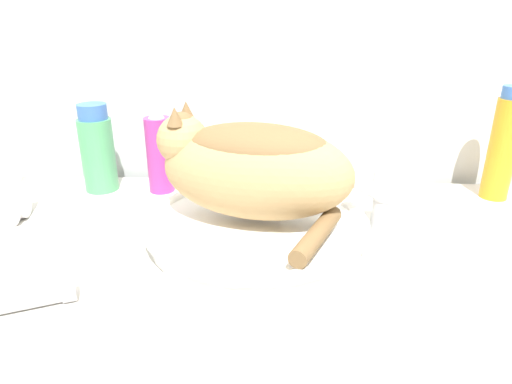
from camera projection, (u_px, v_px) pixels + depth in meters
name	position (u px, v px, depth m)	size (l,w,h in m)	color
sink_basin	(257.00, 225.00, 0.79)	(0.38, 0.38, 0.04)	white
cat	(252.00, 165.00, 0.75)	(0.34, 0.28, 0.18)	tan
faucet	(381.00, 198.00, 0.79)	(0.12, 0.05, 0.13)	silver
shampoo_bottle_tall	(503.00, 146.00, 0.91)	(0.05, 0.05, 0.23)	orange
spray_bottle_trigger	(159.00, 153.00, 0.96)	(0.05, 0.05, 0.18)	#B2338C
mouthwash_bottle	(97.00, 150.00, 0.96)	(0.07, 0.07, 0.19)	#4CA366
cream_tube	(13.00, 300.00, 0.60)	(0.16, 0.10, 0.03)	silver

